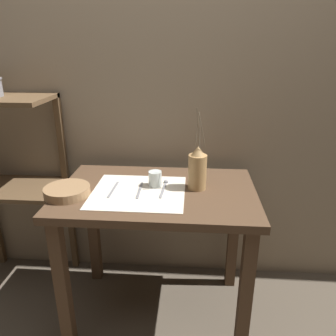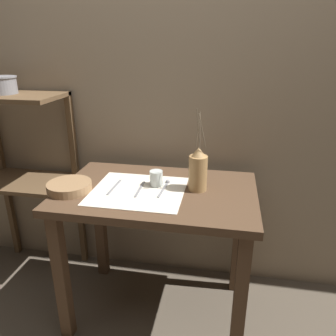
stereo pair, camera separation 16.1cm
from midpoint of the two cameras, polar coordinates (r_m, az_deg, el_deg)
name	(u,v)px [view 1 (the left image)]	position (r m, az deg, el deg)	size (l,w,h in m)	color
ground_plane	(159,309)	(2.11, -4.04, -23.38)	(12.00, 12.00, 0.00)	brown
stone_wall_back	(164,93)	(1.96, -3.11, 12.86)	(7.00, 0.06, 2.40)	gray
wooden_table	(157,213)	(1.73, -4.59, -7.89)	(1.00, 0.64, 0.78)	#4C3523
wooden_shelf_unit	(11,157)	(2.17, -27.70, 1.70)	(0.57, 0.35, 1.20)	brown
linen_cloth	(138,192)	(1.65, -7.98, -4.23)	(0.46, 0.42, 0.00)	beige
pitcher_with_flowers	(197,169)	(1.64, 2.35, -0.28)	(0.09, 0.09, 0.42)	#A87F4C
wooden_bowl	(67,191)	(1.69, -19.81, -3.88)	(0.22, 0.22, 0.04)	#8E6B47
glass_tumbler_near	(155,179)	(1.69, -4.98, -1.94)	(0.07, 0.07, 0.08)	silver
fork_inner	(113,189)	(1.69, -12.25, -3.74)	(0.02, 0.19, 0.00)	gray
knife_center	(140,190)	(1.66, -7.75, -3.92)	(0.02, 0.19, 0.00)	gray
spoon_inner	(165,185)	(1.70, -3.25, -3.02)	(0.03, 0.20, 0.02)	gray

